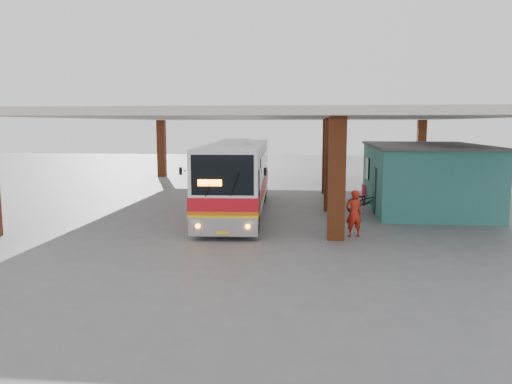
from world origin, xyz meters
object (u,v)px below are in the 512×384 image
object	(u,v)px
motorcycle	(368,201)
red_chair	(362,193)
coach_bus	(237,176)
pedestrian	(354,213)

from	to	relation	value
motorcycle	red_chair	size ratio (longest dim) A/B	2.37
coach_bus	red_chair	xyz separation A→B (m)	(6.04, 4.22, -1.28)
coach_bus	motorcycle	distance (m)	6.11
coach_bus	red_chair	size ratio (longest dim) A/B	13.33
coach_bus	motorcycle	bearing A→B (deg)	2.25
coach_bus	motorcycle	world-z (taller)	coach_bus
coach_bus	pedestrian	xyz separation A→B (m)	(4.94, -4.39, -0.83)
coach_bus	pedestrian	bearing A→B (deg)	-45.22
motorcycle	pedestrian	size ratio (longest dim) A/B	1.22
motorcycle	red_chair	distance (m)	3.62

